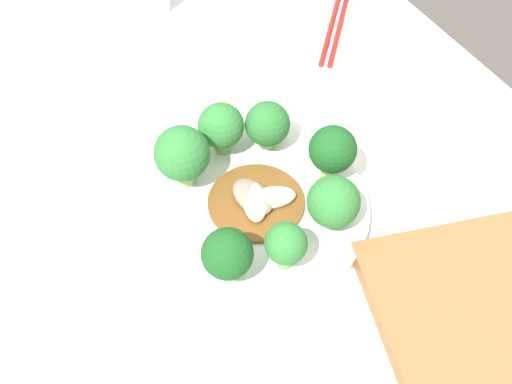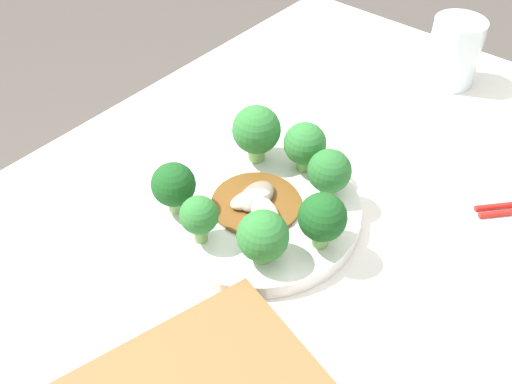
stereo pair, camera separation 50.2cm
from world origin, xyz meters
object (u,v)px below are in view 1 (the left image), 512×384
object	(u,v)px
broccoli_east	(221,126)
broccoli_northeast	(182,154)
chopsticks	(337,21)
cutting_board	(493,324)
broccoli_south	(333,150)
broccoli_southeast	(267,124)
stirfry_center	(258,200)
broccoli_northwest	(227,254)
plate	(256,209)
broccoli_west	(286,244)
broccoli_southwest	(333,202)

from	to	relation	value
broccoli_east	broccoli_northeast	bearing A→B (deg)	112.01
chopsticks	cutting_board	distance (m)	0.49
broccoli_south	broccoli_southeast	size ratio (longest dim) A/B	1.10
broccoli_northeast	stirfry_center	xyz separation A→B (m)	(-0.07, -0.05, -0.04)
broccoli_south	broccoli_northwest	xyz separation A→B (m)	(-0.06, 0.16, -0.00)
chopsticks	cutting_board	bearing A→B (deg)	164.32
broccoli_northeast	cutting_board	distance (m)	0.35
broccoli_northeast	chopsticks	size ratio (longest dim) A/B	0.46
broccoli_southeast	stirfry_center	distance (m)	0.09
broccoli_northwest	cutting_board	distance (m)	0.26
plate	cutting_board	world-z (taller)	same
broccoli_northeast	broccoli_southeast	world-z (taller)	broccoli_northeast
broccoli_west	cutting_board	xyz separation A→B (m)	(-0.15, -0.14, -0.05)
broccoli_northwest	stirfry_center	xyz separation A→B (m)	(0.06, -0.07, -0.03)
broccoli_northeast	broccoli_south	world-z (taller)	broccoli_northeast
broccoli_northeast	chopsticks	bearing A→B (deg)	-60.22
plate	broccoli_northeast	distance (m)	0.10
broccoli_west	broccoli_south	xyz separation A→B (m)	(0.08, -0.10, 0.00)
broccoli_southwest	broccoli_west	bearing A→B (deg)	108.17
broccoli_southwest	broccoli_east	size ratio (longest dim) A/B	0.95
broccoli_south	broccoli_southeast	world-z (taller)	broccoli_south
plate	cutting_board	xyz separation A→B (m)	(-0.22, -0.13, 0.00)
plate	stirfry_center	distance (m)	0.02
broccoli_southwest	cutting_board	size ratio (longest dim) A/B	0.23
stirfry_center	broccoli_south	bearing A→B (deg)	-90.55
chopsticks	broccoli_northwest	bearing A→B (deg)	133.27
broccoli_southwest	broccoli_southeast	world-z (taller)	broccoli_southwest
plate	broccoli_northeast	world-z (taller)	broccoli_northeast
broccoli_south	chopsticks	size ratio (longest dim) A/B	0.40
broccoli_east	cutting_board	world-z (taller)	broccoli_east
plate	broccoli_southeast	xyz separation A→B (m)	(0.07, -0.05, 0.04)
broccoli_northeast	broccoli_east	xyz separation A→B (m)	(0.02, -0.06, -0.01)
broccoli_northwest	plate	bearing A→B (deg)	-45.33
broccoli_south	stirfry_center	size ratio (longest dim) A/B	0.64
broccoli_northwest	chopsticks	world-z (taller)	broccoli_northwest
broccoli_southeast	stirfry_center	bearing A→B (deg)	144.28
broccoli_south	broccoli_east	bearing A→B (deg)	44.81
broccoli_south	broccoli_northwest	size ratio (longest dim) A/B	1.05
broccoli_northwest	broccoli_south	bearing A→B (deg)	-68.27
broccoli_south	stirfry_center	bearing A→B (deg)	89.45
broccoli_west	chopsticks	size ratio (longest dim) A/B	0.35
broccoli_east	broccoli_south	distance (m)	0.13
broccoli_northeast	broccoli_northwest	size ratio (longest dim) A/B	1.19
broccoli_northeast	broccoli_west	world-z (taller)	broccoli_northeast
broccoli_west	broccoli_northwest	size ratio (longest dim) A/B	0.92
cutting_board	broccoli_northeast	bearing A→B (deg)	32.70
broccoli_southwest	broccoli_south	world-z (taller)	broccoli_south
broccoli_west	broccoli_northeast	bearing A→B (deg)	16.42
broccoli_southeast	cutting_board	xyz separation A→B (m)	(-0.29, -0.08, -0.04)
stirfry_center	cutting_board	distance (m)	0.26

